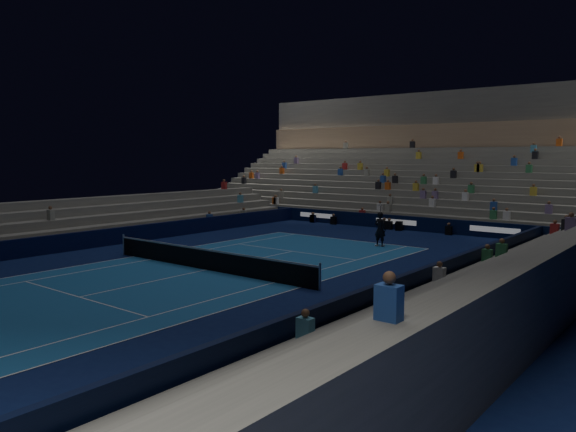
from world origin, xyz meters
The scene contains 11 objects.
ground centered at (0.00, 0.00, 0.00)m, with size 90.00×90.00×0.00m, color #0B1643.
court_surface centered at (0.00, 0.00, 0.01)m, with size 10.97×23.77×0.01m, color #1B5697.
sponsor_barrier_far centered at (0.00, 18.50, 0.50)m, with size 44.00×0.25×1.00m, color black.
sponsor_barrier_east centered at (9.70, 0.00, 0.50)m, with size 0.25×37.00×1.00m, color black.
sponsor_barrier_west centered at (-9.70, 0.00, 0.50)m, with size 0.25×37.00×1.00m, color black.
grandstand_main centered at (0.00, 27.90, 3.38)m, with size 44.00×15.20×11.20m.
grandstand_east centered at (13.17, 0.00, 0.92)m, with size 5.00×37.00×2.50m.
grandstand_west centered at (-13.17, 0.00, 0.92)m, with size 5.00×37.00×2.50m.
tennis_net centered at (0.00, 0.00, 0.50)m, with size 12.90×0.10×1.10m.
tennis_player centered at (2.87, 10.97, 1.01)m, with size 0.74×0.48×2.02m, color black.
broadcast_camera centered at (0.46, 17.98, 0.33)m, with size 0.65×1.02×0.64m.
Camera 1 is at (18.65, -17.26, 5.20)m, focal length 34.60 mm.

